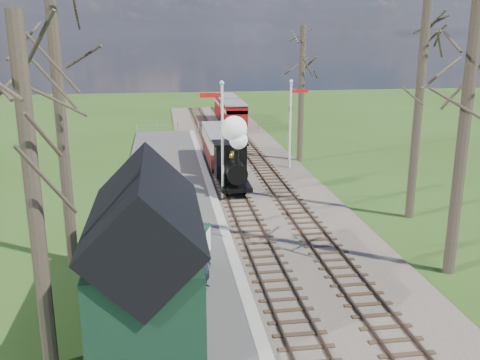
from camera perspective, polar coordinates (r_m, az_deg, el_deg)
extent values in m
ellipsoid|color=#385B23|center=(77.46, -23.87, -3.46)|extent=(57.60, 36.00, 16.20)
ellipsoid|color=#385B23|center=(81.41, 1.86, -3.66)|extent=(70.40, 44.00, 19.80)
ellipsoid|color=#385B23|center=(81.78, 20.31, -0.93)|extent=(51.20, 32.00, 14.40)
ellipsoid|color=#385B23|center=(84.60, -10.84, -2.02)|extent=(64.00, 40.00, 18.00)
cube|color=brown|center=(34.18, 0.36, 1.09)|extent=(8.00, 60.00, 0.10)
cube|color=brown|center=(33.94, -2.65, 1.13)|extent=(0.07, 60.00, 0.12)
cube|color=brown|center=(34.05, -0.97, 1.19)|extent=(0.07, 60.00, 0.12)
cube|color=#38281C|center=(34.00, -1.81, 1.09)|extent=(1.60, 60.00, 0.09)
cube|color=brown|center=(34.28, 1.68, 1.29)|extent=(0.07, 60.00, 0.12)
cube|color=brown|center=(34.46, 3.32, 1.34)|extent=(0.07, 60.00, 0.12)
cube|color=#38281C|center=(34.38, 2.50, 1.24)|extent=(1.60, 60.00, 0.09)
cube|color=#474442|center=(26.13, -7.46, -3.46)|extent=(5.00, 44.00, 0.20)
cube|color=#B2AD9E|center=(26.24, -2.43, -3.25)|extent=(0.40, 44.00, 0.21)
cube|color=black|center=(16.32, -9.81, -10.16)|extent=(3.00, 6.00, 2.60)
cube|color=black|center=(15.62, -10.12, -4.02)|extent=(3.25, 6.30, 3.25)
cube|color=black|center=(15.58, -4.11, -12.51)|extent=(0.06, 1.20, 2.00)
cylinder|color=silver|center=(27.46, -1.89, 3.86)|extent=(0.14, 0.14, 6.00)
sphere|color=silver|center=(27.02, -1.95, 10.31)|extent=(0.24, 0.24, 0.24)
cube|color=#B7140F|center=(27.02, -3.11, 9.02)|extent=(1.10, 0.08, 0.22)
cube|color=black|center=(27.22, -1.91, 6.75)|extent=(0.18, 0.06, 0.30)
cylinder|color=silver|center=(34.19, 5.37, 5.66)|extent=(0.14, 0.14, 5.50)
sphere|color=silver|center=(33.83, 5.49, 10.42)|extent=(0.24, 0.24, 0.24)
cube|color=#B7140F|center=(34.02, 6.37, 9.41)|extent=(1.10, 0.08, 0.22)
cube|color=black|center=(34.01, 5.41, 7.57)|extent=(0.18, 0.06, 0.30)
cylinder|color=#382D23|center=(13.71, -21.07, -2.53)|extent=(0.39, 0.39, 9.00)
cylinder|color=#382D23|center=(20.30, -18.57, 6.15)|extent=(0.41, 0.41, 11.00)
cylinder|color=#382D23|center=(19.75, 23.00, 6.96)|extent=(0.42, 0.42, 12.00)
cylinder|color=#382D23|center=(25.72, 18.46, 6.82)|extent=(0.40, 0.40, 10.00)
cylinder|color=#382D23|center=(36.16, 6.56, 8.95)|extent=(0.39, 0.39, 9.00)
cube|color=slate|center=(47.55, -3.38, 5.99)|extent=(12.60, 0.02, 0.01)
cube|color=slate|center=(47.60, -3.38, 5.63)|extent=(12.60, 0.02, 0.02)
cylinder|color=slate|center=(47.59, -3.38, 5.69)|extent=(0.08, 0.08, 1.00)
cube|color=black|center=(29.35, -0.77, -0.15)|extent=(1.61, 3.79, 0.24)
cylinder|color=black|center=(28.59, -0.63, 1.20)|extent=(1.04, 2.46, 1.04)
cube|color=black|center=(30.21, -1.06, 2.15)|extent=(1.70, 1.51, 1.89)
cylinder|color=black|center=(27.48, -0.37, 2.44)|extent=(0.26, 0.26, 0.76)
sphere|color=gold|center=(28.71, -0.71, 2.62)|extent=(0.49, 0.49, 0.49)
sphere|color=white|center=(27.31, -0.17, 4.29)|extent=(0.95, 0.95, 0.95)
sphere|color=white|center=(27.27, -0.61, 5.49)|extent=(1.32, 1.32, 1.32)
cylinder|color=black|center=(28.24, -1.48, -1.03)|extent=(0.09, 0.61, 0.61)
cylinder|color=black|center=(28.37, 0.53, -0.95)|extent=(0.09, 0.61, 0.61)
cube|color=black|center=(35.15, -2.06, 2.29)|extent=(1.80, 6.62, 0.28)
cube|color=#5B1514|center=(35.03, -2.06, 3.20)|extent=(1.89, 6.62, 0.85)
cube|color=beige|center=(34.86, -2.08, 4.57)|extent=(1.89, 6.62, 0.85)
cube|color=slate|center=(34.77, -2.09, 5.33)|extent=(1.99, 6.81, 0.11)
cube|color=black|center=(48.24, -0.69, 5.88)|extent=(1.79, 4.70, 0.28)
cube|color=maroon|center=(48.15, -0.69, 6.54)|extent=(1.88, 4.70, 0.85)
cube|color=beige|center=(48.03, -0.69, 7.54)|extent=(1.88, 4.70, 0.85)
cube|color=slate|center=(47.97, -0.69, 8.09)|extent=(1.97, 4.89, 0.11)
cube|color=black|center=(53.63, -1.47, 6.84)|extent=(1.79, 4.70, 0.28)
cube|color=maroon|center=(53.55, -1.47, 7.43)|extent=(1.88, 4.70, 0.85)
cube|color=beige|center=(53.44, -1.48, 8.33)|extent=(1.88, 4.70, 0.85)
cube|color=slate|center=(53.38, -1.48, 8.83)|extent=(1.97, 4.89, 0.11)
cube|color=#0F4827|center=(20.62, -3.52, -6.54)|extent=(0.33, 0.80, 1.19)
cube|color=silver|center=(20.61, -3.38, -6.54)|extent=(0.23, 0.67, 0.97)
cube|color=#443018|center=(18.95, -5.20, -9.81)|extent=(0.55, 1.44, 0.06)
cube|color=#443018|center=(18.85, -5.78, -9.07)|extent=(0.20, 1.40, 0.60)
cube|color=#443018|center=(18.47, -4.61, -10.95)|extent=(0.06, 0.06, 0.20)
cube|color=#443018|center=(19.55, -5.74, -9.43)|extent=(0.06, 0.06, 0.20)
imported|color=#19212E|center=(18.08, -3.69, -9.34)|extent=(0.53, 0.62, 1.45)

